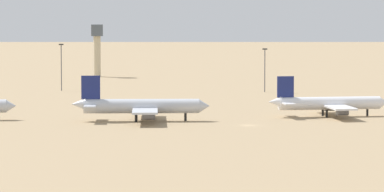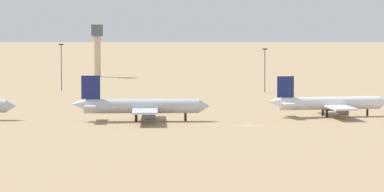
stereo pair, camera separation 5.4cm
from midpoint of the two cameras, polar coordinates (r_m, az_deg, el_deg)
ground at (r=308.59m, az=2.81°, el=-1.47°), size 4000.00×4000.00×0.00m
parked_jet_navy_3 at (r=318.99m, az=-2.59°, el=-0.51°), size 38.63×32.55×12.76m
parked_jet_navy_4 at (r=334.00m, az=6.79°, el=-0.36°), size 35.87×30.11×11.86m
control_tower at (r=518.23m, az=-4.73°, el=2.53°), size 5.20×5.20×23.52m
light_pole_west at (r=435.01m, az=-6.50°, el=1.59°), size 1.80×0.50×17.69m
light_pole_mid at (r=426.05m, az=3.64°, el=1.45°), size 1.80×0.50×16.24m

